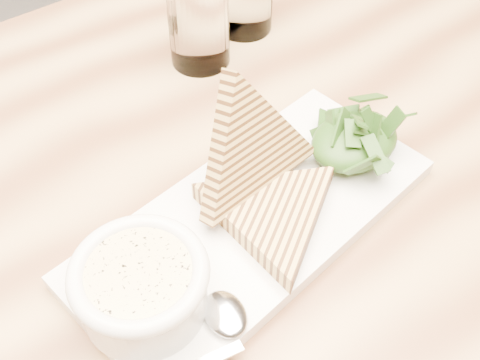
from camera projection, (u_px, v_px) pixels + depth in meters
table_top at (237, 197)px, 0.63m from camera, size 1.32×0.92×0.04m
table_leg_br at (332, 77)px, 1.35m from camera, size 0.06×0.06×0.71m
platter at (253, 221)px, 0.58m from camera, size 0.37×0.19×0.02m
soup_bowl at (143, 291)px, 0.49m from camera, size 0.11×0.11×0.04m
soup at (139, 274)px, 0.47m from camera, size 0.09×0.09×0.01m
bowl_rim at (138, 273)px, 0.47m from camera, size 0.11×0.11×0.01m
sandwich_flat at (272, 214)px, 0.56m from camera, size 0.22×0.22×0.02m
sandwich_lean at (251, 149)px, 0.55m from camera, size 0.17×0.15×0.18m
salad_base at (354, 141)px, 0.61m from camera, size 0.10×0.08×0.04m
arugula_pile at (356, 135)px, 0.60m from camera, size 0.11×0.10×0.05m
spoon_bowl at (225, 314)px, 0.49m from camera, size 0.04×0.05×0.01m
glass_near at (199, 21)px, 0.71m from camera, size 0.07×0.07×0.11m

